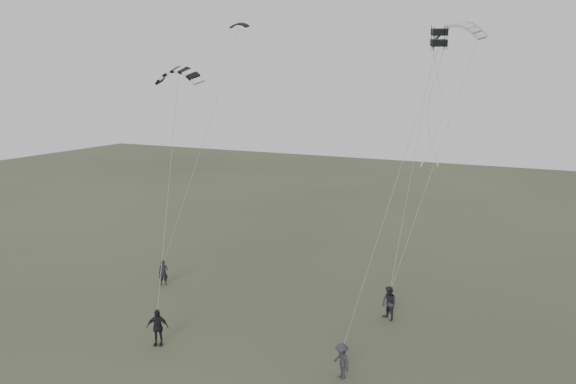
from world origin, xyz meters
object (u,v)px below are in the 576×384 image
at_px(kite_pale_large, 457,24).
at_px(kite_box, 439,37).
at_px(kite_striped, 178,69).
at_px(flyer_right, 389,303).
at_px(kite_dark_small, 239,24).
at_px(flyer_center, 157,327).
at_px(flyer_left, 163,273).
at_px(flyer_far, 342,361).

height_order(kite_pale_large, kite_box, kite_pale_large).
bearing_deg(kite_striped, flyer_right, 17.32).
distance_m(flyer_right, kite_dark_small, 22.69).
height_order(flyer_right, flyer_center, flyer_right).
bearing_deg(flyer_right, flyer_left, -142.91).
distance_m(flyer_right, kite_pale_large, 17.09).
xyz_separation_m(flyer_center, kite_box, (12.66, 3.56, 14.04)).
bearing_deg(flyer_left, kite_dark_small, 52.38).
bearing_deg(kite_striped, kite_dark_small, 105.57).
height_order(flyer_far, kite_pale_large, kite_pale_large).
distance_m(flyer_right, kite_striped, 17.72).
relative_size(flyer_center, flyer_far, 1.15).
xyz_separation_m(flyer_far, kite_striped, (-11.68, 4.41, 13.01)).
distance_m(flyer_right, kite_box, 15.03).
bearing_deg(flyer_right, kite_box, -24.42).
bearing_deg(kite_pale_large, flyer_far, -78.73).
height_order(kite_pale_large, kite_striped, kite_pale_large).
xyz_separation_m(flyer_far, kite_box, (3.10, 2.57, 14.16)).
height_order(flyer_left, flyer_right, flyer_right).
bearing_deg(flyer_left, kite_box, -42.01).
height_order(flyer_left, kite_box, kite_box).
relative_size(kite_dark_small, kite_box, 2.09).
xyz_separation_m(flyer_left, flyer_center, (5.11, -7.00, 0.11)).
relative_size(flyer_right, kite_striped, 0.63).
bearing_deg(flyer_right, flyer_center, -107.40).
bearing_deg(flyer_right, kite_pale_large, 108.75).
relative_size(flyer_far, kite_pale_large, 0.48).
bearing_deg(kite_striped, flyer_far, -16.13).
xyz_separation_m(kite_dark_small, kite_box, (16.77, -12.05, -2.29)).
relative_size(flyer_far, kite_box, 2.34).
bearing_deg(kite_pale_large, kite_dark_small, -163.56).
height_order(flyer_left, flyer_far, flyer_left).
bearing_deg(flyer_center, kite_pale_large, 27.36).
distance_m(kite_striped, kite_box, 14.94).
bearing_deg(flyer_center, flyer_right, 14.64).
bearing_deg(flyer_center, flyer_far, -19.13).
height_order(flyer_right, kite_box, kite_box).
bearing_deg(kite_pale_large, flyer_center, -108.50).
bearing_deg(kite_box, flyer_center, 174.94).
height_order(flyer_right, flyer_far, flyer_right).
bearing_deg(kite_box, kite_dark_small, 123.53).
relative_size(kite_striped, kite_box, 4.32).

